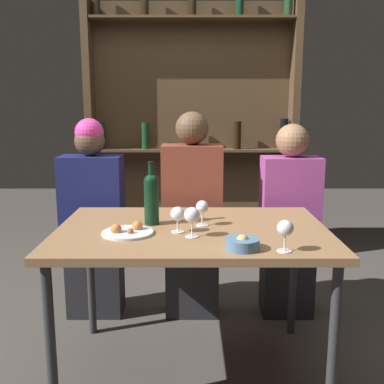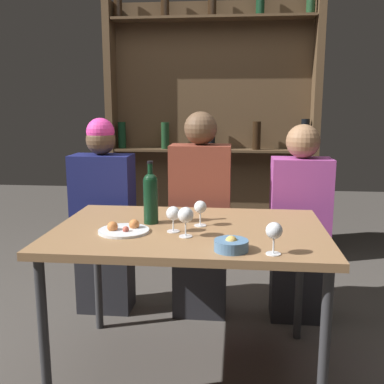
% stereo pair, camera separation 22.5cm
% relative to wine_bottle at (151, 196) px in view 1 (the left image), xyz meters
% --- Properties ---
extents(ground_plane, '(10.00, 10.00, 0.00)m').
position_rel_wine_bottle_xyz_m(ground_plane, '(0.20, -0.07, -0.89)').
color(ground_plane, '#47423D').
extents(dining_table, '(1.29, 0.87, 0.75)m').
position_rel_wine_bottle_xyz_m(dining_table, '(0.20, -0.07, -0.20)').
color(dining_table, olive).
rests_on(dining_table, ground_plane).
extents(wine_rack_wall, '(1.76, 0.21, 2.26)m').
position_rel_wine_bottle_xyz_m(wine_rack_wall, '(0.20, 1.70, 0.26)').
color(wine_rack_wall, '#4C3823').
rests_on(wine_rack_wall, ground_plane).
extents(wine_bottle, '(0.07, 0.07, 0.31)m').
position_rel_wine_bottle_xyz_m(wine_bottle, '(0.00, 0.00, 0.00)').
color(wine_bottle, black).
rests_on(wine_bottle, dining_table).
extents(wine_glass_0, '(0.07, 0.07, 0.13)m').
position_rel_wine_bottle_xyz_m(wine_glass_0, '(0.57, -0.42, -0.05)').
color(wine_glass_0, silver).
rests_on(wine_glass_0, dining_table).
extents(wine_glass_1, '(0.07, 0.07, 0.14)m').
position_rel_wine_bottle_xyz_m(wine_glass_1, '(0.20, -0.22, -0.04)').
color(wine_glass_1, silver).
rests_on(wine_glass_1, dining_table).
extents(wine_glass_2, '(0.07, 0.07, 0.12)m').
position_rel_wine_bottle_xyz_m(wine_glass_2, '(0.13, -0.14, -0.06)').
color(wine_glass_2, silver).
rests_on(wine_glass_2, dining_table).
extents(wine_glass_3, '(0.06, 0.06, 0.13)m').
position_rel_wine_bottle_xyz_m(wine_glass_3, '(0.25, -0.03, -0.05)').
color(wine_glass_3, silver).
rests_on(wine_glass_3, dining_table).
extents(food_plate_0, '(0.24, 0.24, 0.05)m').
position_rel_wine_bottle_xyz_m(food_plate_0, '(-0.10, -0.17, -0.13)').
color(food_plate_0, silver).
rests_on(food_plate_0, dining_table).
extents(snack_bowl, '(0.14, 0.14, 0.06)m').
position_rel_wine_bottle_xyz_m(snack_bowl, '(0.40, -0.39, -0.12)').
color(snack_bowl, '#4C7299').
rests_on(snack_bowl, dining_table).
extents(seated_person_left, '(0.38, 0.22, 1.25)m').
position_rel_wine_bottle_xyz_m(seated_person_left, '(-0.42, 0.57, -0.29)').
color(seated_person_left, '#26262B').
rests_on(seated_person_left, ground_plane).
extents(seated_person_center, '(0.37, 0.22, 1.29)m').
position_rel_wine_bottle_xyz_m(seated_person_center, '(0.20, 0.57, -0.27)').
color(seated_person_center, '#26262B').
rests_on(seated_person_center, ground_plane).
extents(seated_person_right, '(0.35, 0.22, 1.22)m').
position_rel_wine_bottle_xyz_m(seated_person_right, '(0.81, 0.57, -0.31)').
color(seated_person_right, '#26262B').
rests_on(seated_person_right, ground_plane).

